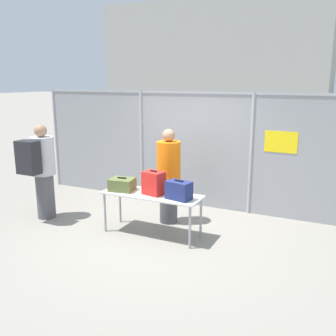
% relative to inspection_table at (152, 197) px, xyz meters
% --- Properties ---
extents(ground_plane, '(120.00, 120.00, 0.00)m').
position_rel_inspection_table_xyz_m(ground_plane, '(0.03, 0.03, -0.66)').
color(ground_plane, gray).
extents(fence_section, '(7.37, 0.07, 2.38)m').
position_rel_inspection_table_xyz_m(fence_section, '(0.04, 1.78, 0.58)').
color(fence_section, '#9EA0A5').
rests_on(fence_section, ground_plane).
extents(inspection_table, '(1.72, 0.60, 0.73)m').
position_rel_inspection_table_xyz_m(inspection_table, '(0.00, 0.00, 0.00)').
color(inspection_table, silver).
rests_on(inspection_table, ground_plane).
extents(suitcase_olive, '(0.45, 0.39, 0.24)m').
position_rel_inspection_table_xyz_m(suitcase_olive, '(-0.56, -0.04, 0.17)').
color(suitcase_olive, '#566033').
rests_on(suitcase_olive, inspection_table).
extents(suitcase_red, '(0.38, 0.32, 0.41)m').
position_rel_inspection_table_xyz_m(suitcase_red, '(0.04, -0.01, 0.26)').
color(suitcase_red, red).
rests_on(suitcase_red, inspection_table).
extents(suitcase_navy, '(0.43, 0.31, 0.32)m').
position_rel_inspection_table_xyz_m(suitcase_navy, '(0.53, -0.07, 0.21)').
color(suitcase_navy, navy).
rests_on(suitcase_navy, inspection_table).
extents(traveler_hooded, '(0.45, 0.69, 1.80)m').
position_rel_inspection_table_xyz_m(traveler_hooded, '(-2.23, -0.22, 0.33)').
color(traveler_hooded, '#4C4C51').
rests_on(traveler_hooded, ground_plane).
extents(security_worker_near, '(0.43, 0.43, 1.75)m').
position_rel_inspection_table_xyz_m(security_worker_near, '(0.01, 0.65, 0.24)').
color(security_worker_near, '#4C4C51').
rests_on(security_worker_near, ground_plane).
extents(utility_trailer, '(4.01, 2.10, 0.74)m').
position_rel_inspection_table_xyz_m(utility_trailer, '(2.31, 3.38, -0.24)').
color(utility_trailer, '#4C6B47').
rests_on(utility_trailer, ground_plane).
extents(distant_hangar, '(15.97, 8.11, 7.94)m').
position_rel_inspection_table_xyz_m(distant_hangar, '(-6.29, 23.50, 3.31)').
color(distant_hangar, '#999993').
rests_on(distant_hangar, ground_plane).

